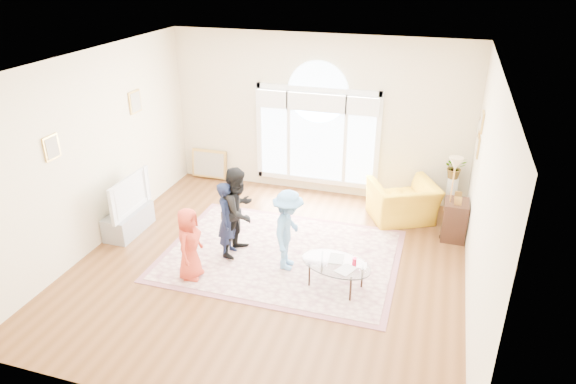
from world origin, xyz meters
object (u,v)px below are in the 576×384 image
(area_rug, at_px, (281,255))
(armchair, at_px, (403,202))
(television, at_px, (125,194))
(coffee_table, at_px, (336,264))
(tv_console, at_px, (129,221))

(area_rug, bearing_deg, armchair, 46.48)
(area_rug, bearing_deg, television, -179.10)
(coffee_table, distance_m, armchair, 2.56)
(area_rug, xyz_separation_m, armchair, (1.76, 1.86, 0.36))
(tv_console, height_order, coffee_table, coffee_table)
(armchair, bearing_deg, tv_console, -4.87)
(area_rug, height_order, tv_console, tv_console)
(coffee_table, bearing_deg, armchair, 89.19)
(coffee_table, xyz_separation_m, armchair, (0.72, 2.46, -0.03))
(tv_console, bearing_deg, armchair, 22.45)
(tv_console, height_order, armchair, armchair)
(television, bearing_deg, coffee_table, -8.23)
(area_rug, bearing_deg, coffee_table, -30.04)
(area_rug, xyz_separation_m, coffee_table, (1.05, -0.61, 0.39))
(area_rug, height_order, television, television)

